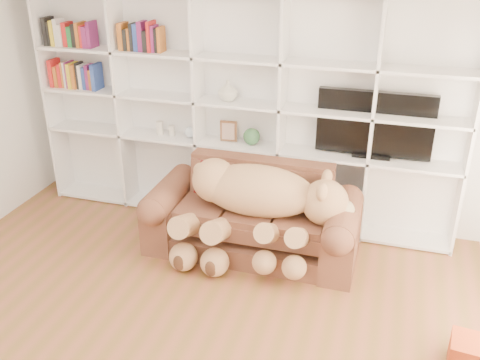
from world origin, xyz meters
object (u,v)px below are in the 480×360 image
(sofa, at_px, (253,220))
(tv, at_px, (375,125))
(gift_box, at_px, (471,355))
(teddy_bear, at_px, (256,203))

(sofa, height_order, tv, tv)
(gift_box, height_order, tv, tv)
(teddy_bear, relative_size, tv, 1.47)
(teddy_bear, bearing_deg, tv, 36.29)
(sofa, bearing_deg, tv, 32.22)
(gift_box, bearing_deg, tv, 117.81)
(tv, bearing_deg, sofa, -147.78)
(gift_box, distance_m, tv, 2.23)
(gift_box, bearing_deg, sofa, 150.64)
(tv, bearing_deg, gift_box, -62.19)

